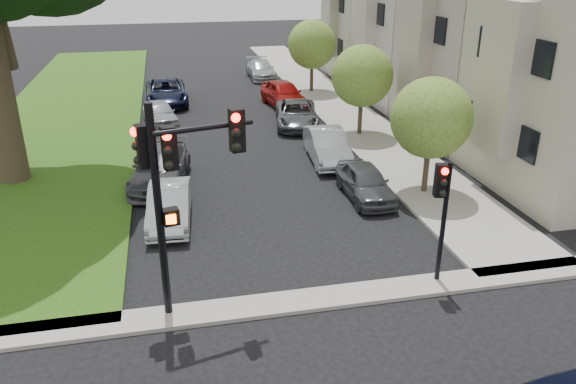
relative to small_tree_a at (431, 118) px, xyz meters
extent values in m
plane|color=black|center=(-6.20, -8.31, -3.06)|extent=(140.00, 140.00, 0.00)
cube|color=#264F0E|center=(-15.20, 15.69, -3.00)|extent=(8.00, 44.00, 0.12)
cube|color=#A29F98|center=(0.55, 15.69, -3.00)|extent=(3.50, 44.00, 0.12)
cube|color=#A29F98|center=(-6.20, -6.31, -3.00)|extent=(60.00, 1.00, 0.12)
cube|color=#BAB5A9|center=(2.45, -0.31, 1.44)|extent=(0.70, 2.20, 5.50)
cube|color=black|center=(2.75, -0.31, 2.44)|extent=(0.08, 3.60, 6.00)
cube|color=#A69889|center=(6.30, 7.19, 1.94)|extent=(7.00, 7.40, 10.00)
cube|color=#A69889|center=(2.45, 7.19, 1.44)|extent=(0.70, 2.20, 5.50)
cube|color=black|center=(2.75, 7.19, 2.44)|extent=(0.08, 3.60, 6.00)
cube|color=beige|center=(6.30, 14.69, 1.94)|extent=(7.00, 7.40, 10.00)
cube|color=beige|center=(2.45, 14.69, 1.44)|extent=(0.70, 2.20, 5.50)
cube|color=black|center=(2.75, 14.69, 2.44)|extent=(0.08, 3.60, 6.00)
cube|color=slate|center=(6.30, 22.19, 1.94)|extent=(7.00, 7.40, 10.00)
cube|color=slate|center=(2.45, 22.19, 1.44)|extent=(0.70, 2.20, 5.50)
cube|color=black|center=(2.75, 22.19, 2.44)|extent=(0.08, 3.60, 6.00)
cylinder|color=#362D22|center=(0.00, 0.00, -1.96)|extent=(0.22, 0.22, 2.19)
sphere|color=#406527|center=(0.00, 0.00, 0.01)|extent=(3.07, 3.07, 3.07)
cylinder|color=#362D22|center=(0.00, 7.81, -1.95)|extent=(0.22, 0.22, 2.21)
sphere|color=#406527|center=(0.00, 7.81, 0.04)|extent=(3.09, 3.09, 3.09)
cylinder|color=#362D22|center=(0.00, 17.78, -1.92)|extent=(0.23, 0.23, 2.28)
sphere|color=#406527|center=(0.00, 17.78, 0.14)|extent=(3.20, 3.20, 3.20)
cylinder|color=black|center=(-10.00, -6.11, -0.22)|extent=(0.24, 0.24, 5.68)
cylinder|color=black|center=(-8.80, -6.11, 1.96)|extent=(2.37, 0.68, 0.13)
cube|color=black|center=(-9.62, -6.11, 1.53)|extent=(0.38, 0.35, 1.04)
cube|color=black|center=(-8.03, -6.11, 1.85)|extent=(0.38, 0.35, 1.04)
cube|color=black|center=(-10.22, -5.83, 1.53)|extent=(0.35, 0.38, 1.04)
sphere|color=#FF0C05|center=(-9.62, -6.27, 1.88)|extent=(0.22, 0.22, 0.22)
sphere|color=black|center=(-9.62, -6.27, 1.18)|extent=(0.22, 0.22, 0.22)
cube|color=black|center=(-9.73, -6.11, -0.22)|extent=(0.43, 0.35, 0.41)
cube|color=#FF5905|center=(-9.73, -6.26, -0.22)|extent=(0.24, 0.03, 0.24)
cylinder|color=black|center=(-2.42, -6.11, -1.23)|extent=(0.16, 0.16, 3.67)
cube|color=black|center=(-2.66, -6.11, 0.13)|extent=(0.33, 0.30, 0.92)
sphere|color=#FF0C05|center=(-2.66, -6.25, 0.43)|extent=(0.19, 0.19, 0.19)
imported|color=#3F4247|center=(-2.42, 0.11, -2.41)|extent=(1.54, 3.81, 1.30)
imported|color=#999BA0|center=(-2.71, 4.44, -2.34)|extent=(1.85, 4.49, 1.45)
imported|color=#3F4247|center=(-2.77, 10.22, -2.39)|extent=(3.00, 5.10, 1.33)
imported|color=maroon|center=(-2.62, 14.49, -2.27)|extent=(2.50, 4.86, 1.58)
imported|color=#999BA0|center=(-2.54, 23.09, -2.40)|extent=(1.87, 4.58, 1.33)
imported|color=#999BA0|center=(-9.82, -0.50, -2.40)|extent=(1.68, 4.09, 1.32)
imported|color=#3F4247|center=(-10.10, 3.19, -2.34)|extent=(2.84, 5.23, 1.44)
imported|color=#999BA0|center=(-10.06, 12.15, -2.42)|extent=(2.17, 3.95, 1.27)
imported|color=black|center=(-9.65, 16.73, -2.31)|extent=(2.61, 5.43, 1.49)
camera|label=1|loc=(-9.55, -18.75, 5.70)|focal=35.00mm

